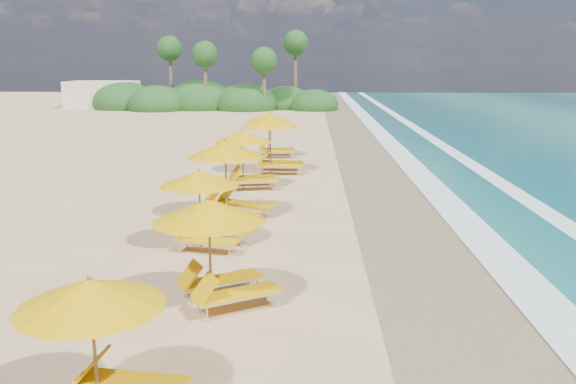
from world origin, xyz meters
name	(u,v)px	position (x,y,z in m)	size (l,w,h in m)	color
ground	(288,232)	(0.00, 0.00, 0.00)	(160.00, 160.00, 0.00)	tan
wet_sand	(424,233)	(4.00, 0.00, 0.01)	(4.00, 160.00, 0.01)	#897452
surf_foam	(517,233)	(6.70, 0.00, 0.03)	(4.00, 160.00, 0.01)	white
station_1	(105,339)	(-2.17, -9.50, 1.18)	(2.44, 2.30, 2.11)	olive
station_2	(218,245)	(-1.21, -5.49, 1.30)	(3.12, 3.12, 2.32)	olive
station_3	(206,204)	(-2.13, -1.64, 1.22)	(2.68, 2.58, 2.17)	olive
station_4	(231,175)	(-1.86, 1.50, 1.42)	(3.34, 3.33, 2.53)	olive
station_5	(248,155)	(-1.83, 6.15, 1.32)	(2.87, 2.75, 2.36)	olive
station_6	(275,140)	(-0.95, 9.54, 1.49)	(2.84, 2.61, 2.65)	olive
station_7	(272,132)	(-1.36, 14.07, 1.33)	(2.65, 2.47, 2.38)	olive
treeline	(209,100)	(-9.94, 45.51, 1.00)	(25.80, 8.80, 9.74)	#163D14
beach_building	(103,94)	(-22.00, 48.00, 1.40)	(7.00, 5.00, 2.80)	beige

